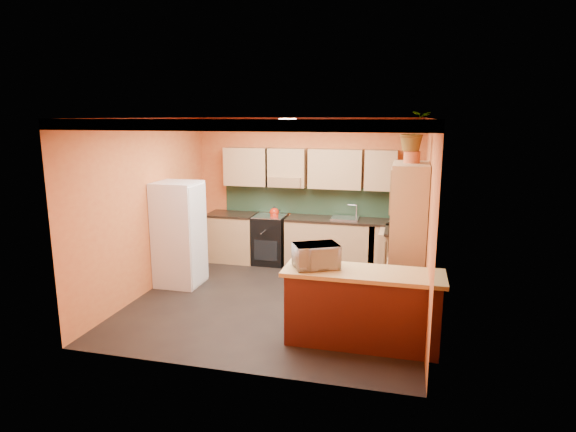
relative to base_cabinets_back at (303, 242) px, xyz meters
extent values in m
plane|color=black|center=(0.02, -1.80, -0.44)|extent=(4.20, 4.20, 0.00)
cube|color=white|center=(0.02, -1.80, 2.26)|extent=(4.20, 4.20, 0.04)
cube|color=orange|center=(0.02, 0.30, 0.91)|extent=(4.20, 0.04, 2.70)
cube|color=orange|center=(0.02, -3.90, 0.91)|extent=(4.20, 0.04, 2.70)
cube|color=orange|center=(-2.08, -1.80, 0.91)|extent=(0.04, 4.20, 2.70)
cube|color=orange|center=(2.12, -1.80, 0.91)|extent=(0.04, 4.20, 2.70)
cube|color=#1B3321|center=(0.27, 0.29, 0.75)|extent=(3.70, 0.02, 0.53)
cube|color=#1B3321|center=(2.10, -0.40, 0.75)|extent=(0.02, 1.40, 0.53)
cube|color=tan|center=(0.12, 0.13, 1.36)|extent=(3.10, 0.34, 0.70)
cylinder|color=white|center=(0.02, -1.20, 2.22)|extent=(0.26, 0.26, 0.06)
cube|color=tan|center=(0.00, 0.00, 0.00)|extent=(3.65, 0.60, 0.88)
cube|color=black|center=(0.00, 0.00, 0.46)|extent=(3.65, 0.62, 0.04)
cube|color=black|center=(-0.62, 0.00, 0.02)|extent=(0.58, 0.58, 0.91)
cube|color=silver|center=(0.78, 0.00, 0.50)|extent=(0.48, 0.40, 0.03)
cube|color=tan|center=(1.82, -0.57, 0.00)|extent=(0.60, 0.80, 0.88)
cube|color=black|center=(1.82, -0.57, 0.46)|extent=(0.62, 0.80, 0.04)
cube|color=white|center=(-1.73, -1.47, 0.41)|extent=(0.68, 0.66, 1.70)
cube|color=tan|center=(1.87, -1.65, 0.61)|extent=(0.48, 0.90, 2.10)
cylinder|color=#AE502A|center=(1.87, -1.60, 1.74)|extent=(0.22, 0.22, 0.16)
imported|color=tan|center=(1.87, -1.60, 2.08)|extent=(0.52, 0.47, 0.53)
cube|color=#531D13|center=(1.37, -2.90, 0.00)|extent=(1.80, 0.55, 0.88)
cube|color=tan|center=(1.37, -2.90, 0.47)|extent=(1.90, 0.65, 0.05)
imported|color=white|center=(0.80, -2.90, 0.64)|extent=(0.63, 0.56, 0.29)
camera|label=1|loc=(1.83, -8.39, 2.29)|focal=30.00mm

